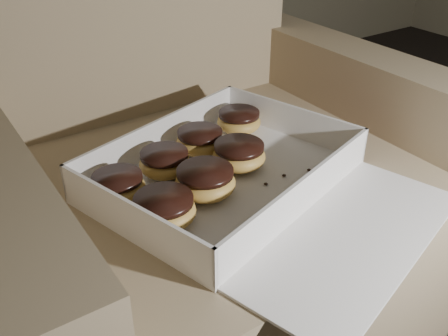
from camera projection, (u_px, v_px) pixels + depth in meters
name	position (u px, v px, depth m)	size (l,w,h in m)	color
armchair	(205.00, 203.00, 1.03)	(0.88, 0.75, 0.92)	#867255
bakery_box	(246.00, 183.00, 0.84)	(0.55, 0.60, 0.07)	white
donut_a	(200.00, 141.00, 0.93)	(0.09, 0.09, 0.04)	gold
donut_b	(118.00, 186.00, 0.80)	(0.09, 0.09, 0.04)	gold
donut_c	(239.00, 155.00, 0.88)	(0.09, 0.09, 0.05)	gold
donut_d	(205.00, 181.00, 0.81)	(0.10, 0.10, 0.05)	gold
donut_e	(165.00, 162.00, 0.86)	(0.09, 0.09, 0.04)	gold
donut_f	(164.00, 210.00, 0.74)	(0.10, 0.10, 0.05)	gold
donut_g	(239.00, 121.00, 1.00)	(0.09, 0.09, 0.04)	gold
crumb_a	(266.00, 184.00, 0.84)	(0.01, 0.01, 0.00)	black
crumb_b	(284.00, 175.00, 0.87)	(0.01, 0.01, 0.00)	black
crumb_c	(211.00, 256.00, 0.69)	(0.01, 0.01, 0.00)	black
crumb_d	(309.00, 170.00, 0.88)	(0.01, 0.01, 0.00)	black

